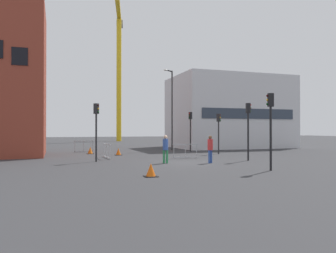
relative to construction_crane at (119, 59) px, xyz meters
The scene contains 17 objects.
ground 44.04m from the construction_crane, 94.47° to the right, with size 160.00×160.00×0.00m, color #333335.
office_block 28.79m from the construction_crane, 70.50° to the right, with size 13.46×9.16×8.43m.
construction_crane is the anchor object (origin of this frame).
streetlamp_tall 30.34m from the construction_crane, 89.40° to the right, with size 1.26×1.01×8.29m.
traffic_light_crosswalk 37.20m from the construction_crane, 85.90° to the right, with size 0.35×0.39×3.54m.
traffic_light_island 43.05m from the construction_crane, 87.88° to the right, with size 0.39×0.30×3.98m.
traffic_light_corner 48.13m from the construction_crane, 90.58° to the right, with size 0.39×0.31×4.05m.
traffic_light_verge 41.47m from the construction_crane, 102.46° to the right, with size 0.37×0.37×3.89m.
traffic_light_median 33.57m from the construction_crane, 87.49° to the right, with size 0.38×0.36×3.86m.
pedestrian_walking 43.71m from the construction_crane, 96.23° to the right, with size 0.34×0.34×1.78m.
pedestrian_waiting 44.30m from the construction_crane, 92.39° to the right, with size 0.34×0.34×1.76m.
safety_barrier_front 33.46m from the construction_crane, 106.52° to the right, with size 1.83×0.21×1.08m.
safety_barrier_rear 39.83m from the construction_crane, 101.68° to the right, with size 0.22×2.24×1.08m.
safety_barrier_left_run 41.00m from the construction_crane, 92.99° to the right, with size 1.95×0.25×1.08m.
traffic_cone_on_verge 37.11m from the construction_crane, 100.35° to the right, with size 0.57×0.57×0.58m.
traffic_cone_orange 35.42m from the construction_crane, 104.75° to the right, with size 0.60×0.60×0.61m.
traffic_cone_striped 49.47m from the construction_crane, 98.54° to the right, with size 0.60×0.60×0.61m.
Camera 1 is at (-7.93, -20.18, 2.15)m, focal length 35.95 mm.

